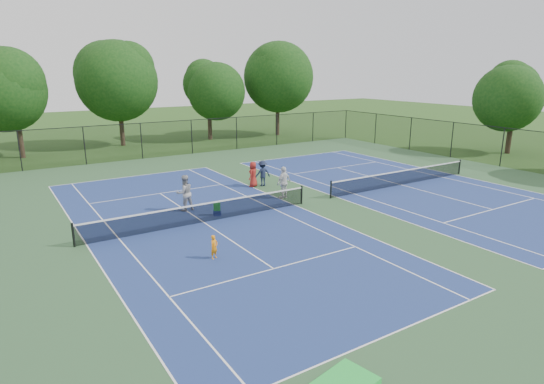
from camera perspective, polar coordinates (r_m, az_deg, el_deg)
ground at (r=26.11m, az=5.58°, el=-1.15°), size 140.00×140.00×0.00m
court_pad at (r=26.11m, az=5.58°, el=-1.14°), size 36.00×36.00×0.01m
tennis_court_left at (r=22.63m, az=-8.58°, el=-3.57°), size 12.00×23.83×1.07m
tennis_court_right at (r=30.77m, az=15.93°, el=1.02°), size 12.00×23.83×1.07m
perimeter_fence at (r=25.71m, az=5.67°, el=2.28°), size 36.08×36.08×3.02m
tree_back_a at (r=43.78m, az=-29.79°, el=11.55°), size 6.80×6.80×9.15m
tree_back_b at (r=47.13m, az=-18.83°, el=13.50°), size 7.60×7.60×10.03m
tree_back_c at (r=49.21m, az=-7.98°, el=12.87°), size 6.00×6.00×8.40m
tree_back_d at (r=52.18m, az=0.71°, el=14.61°), size 7.80×7.80×10.37m
tree_side_f at (r=45.62m, az=28.20°, el=10.82°), size 5.80×5.80×8.12m
child_player at (r=18.26m, az=-7.27°, el=-6.85°), size 0.42×0.36×0.98m
instructor at (r=24.45m, az=-10.91°, el=-0.12°), size 0.99×0.79×1.94m
bystander_a at (r=26.37m, az=1.49°, el=1.21°), size 1.20×0.76×1.90m
bystander_b at (r=29.20m, az=-1.19°, el=2.36°), size 1.12×0.70×1.67m
bystander_c at (r=29.05m, az=-2.37°, el=2.23°), size 0.95×0.87×1.62m
ball_crate at (r=23.61m, az=-6.91°, el=-2.61°), size 0.42×0.36×0.28m
ball_hopper at (r=23.50m, az=-6.94°, el=-1.79°), size 0.41×0.37×0.43m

